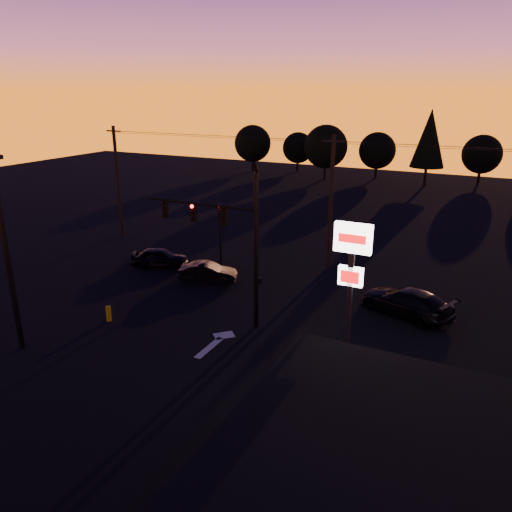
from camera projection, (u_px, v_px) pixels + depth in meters
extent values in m
plane|color=black|center=(189.00, 355.00, 23.19)|extent=(120.00, 120.00, 0.00)
cube|color=beige|center=(209.00, 348.00, 23.82)|extent=(0.35, 2.20, 0.01)
cube|color=beige|center=(224.00, 335.00, 25.01)|extent=(1.20, 1.20, 0.01)
cylinder|color=black|center=(256.00, 254.00, 24.67)|extent=(0.24, 0.24, 8.00)
cylinder|color=black|center=(256.00, 169.00, 23.33)|extent=(0.14, 0.52, 0.76)
cylinder|color=black|center=(199.00, 204.00, 25.35)|extent=(6.50, 0.16, 0.16)
cube|color=black|center=(224.00, 216.00, 24.89)|extent=(0.32, 0.22, 0.95)
sphere|color=black|center=(222.00, 210.00, 24.67)|extent=(0.18, 0.18, 0.18)
sphere|color=black|center=(222.00, 216.00, 24.76)|extent=(0.18, 0.18, 0.18)
sphere|color=black|center=(223.00, 222.00, 24.86)|extent=(0.18, 0.18, 0.18)
cube|color=black|center=(194.00, 213.00, 25.65)|extent=(0.32, 0.22, 0.95)
sphere|color=#FF0705|center=(192.00, 206.00, 25.43)|extent=(0.18, 0.18, 0.18)
sphere|color=black|center=(192.00, 212.00, 25.53)|extent=(0.18, 0.18, 0.18)
sphere|color=black|center=(192.00, 218.00, 25.62)|extent=(0.18, 0.18, 0.18)
cube|color=black|center=(165.00, 209.00, 26.41)|extent=(0.32, 0.22, 0.95)
sphere|color=black|center=(163.00, 203.00, 26.19)|extent=(0.18, 0.18, 0.18)
sphere|color=black|center=(163.00, 209.00, 26.29)|extent=(0.18, 0.18, 0.18)
sphere|color=black|center=(164.00, 214.00, 26.38)|extent=(0.18, 0.18, 0.18)
cube|color=black|center=(259.00, 281.00, 25.04)|extent=(0.22, 0.18, 0.28)
cylinder|color=black|center=(220.00, 240.00, 34.48)|extent=(0.14, 0.14, 3.60)
cube|color=black|center=(220.00, 211.00, 33.81)|extent=(0.30, 0.20, 0.90)
sphere|color=#FF0705|center=(219.00, 206.00, 33.61)|extent=(0.18, 0.18, 0.18)
sphere|color=black|center=(219.00, 210.00, 33.70)|extent=(0.18, 0.18, 0.18)
sphere|color=black|center=(219.00, 214.00, 33.79)|extent=(0.18, 0.18, 0.18)
cube|color=black|center=(7.00, 259.00, 22.38)|extent=(0.18, 0.18, 9.00)
cube|color=black|center=(349.00, 308.00, 20.48)|extent=(0.22, 0.22, 6.40)
cube|color=white|center=(353.00, 238.00, 19.52)|extent=(1.50, 0.25, 1.20)
cube|color=red|center=(352.00, 239.00, 19.40)|extent=(1.10, 0.02, 0.35)
cube|color=white|center=(351.00, 276.00, 20.03)|extent=(1.00, 0.22, 0.80)
cube|color=red|center=(350.00, 277.00, 19.92)|extent=(0.75, 0.02, 0.50)
cylinder|color=black|center=(118.00, 183.00, 40.40)|extent=(0.26, 0.26, 9.00)
cube|color=black|center=(113.00, 131.00, 39.09)|extent=(1.40, 0.10, 0.10)
cylinder|color=black|center=(331.00, 205.00, 32.78)|extent=(0.26, 0.26, 9.00)
cube|color=black|center=(334.00, 141.00, 31.47)|extent=(1.40, 0.10, 0.10)
cylinder|color=black|center=(207.00, 137.00, 34.79)|extent=(18.00, 0.02, 0.02)
cylinder|color=black|center=(212.00, 136.00, 35.28)|extent=(18.00, 0.02, 0.02)
cylinder|color=black|center=(216.00, 136.00, 35.81)|extent=(18.00, 0.02, 0.02)
cylinder|color=black|center=(489.00, 150.00, 27.17)|extent=(18.00, 0.02, 0.02)
cylinder|color=black|center=(489.00, 148.00, 27.67)|extent=(18.00, 0.02, 0.02)
cylinder|color=black|center=(490.00, 148.00, 28.19)|extent=(18.00, 0.02, 0.02)
cube|color=black|center=(512.00, 490.00, 10.02)|extent=(12.40, 8.40, 0.30)
cube|color=black|center=(361.00, 429.00, 15.98)|extent=(2.20, 0.05, 1.60)
cube|color=black|center=(461.00, 458.00, 14.71)|extent=(2.20, 0.05, 1.60)
cylinder|color=#A79C06|center=(109.00, 313.00, 26.47)|extent=(0.28, 0.28, 0.84)
cylinder|color=black|center=(253.00, 166.00, 74.65)|extent=(0.36, 0.36, 1.62)
sphere|color=black|center=(253.00, 143.00, 73.61)|extent=(5.36, 5.36, 5.36)
cylinder|color=black|center=(297.00, 166.00, 74.69)|extent=(0.36, 0.36, 1.38)
sphere|color=black|center=(298.00, 148.00, 73.81)|extent=(4.54, 4.54, 4.54)
cylinder|color=black|center=(325.00, 173.00, 67.85)|extent=(0.36, 0.36, 1.75)
sphere|color=black|center=(326.00, 147.00, 66.74)|extent=(5.77, 5.78, 5.78)
cylinder|color=black|center=(376.00, 173.00, 68.74)|extent=(0.36, 0.36, 1.50)
sphere|color=black|center=(377.00, 151.00, 67.79)|extent=(4.95, 4.95, 4.95)
cylinder|color=black|center=(425.00, 177.00, 63.10)|extent=(0.36, 0.36, 2.38)
cone|color=black|center=(429.00, 138.00, 61.58)|extent=(4.18, 4.18, 7.12)
cylinder|color=black|center=(479.00, 178.00, 64.94)|extent=(0.36, 0.36, 1.50)
sphere|color=black|center=(482.00, 154.00, 63.98)|extent=(4.95, 4.95, 4.95)
imported|color=black|center=(160.00, 258.00, 34.47)|extent=(4.20, 2.93, 1.33)
imported|color=black|center=(208.00, 272.00, 31.87)|extent=(3.91, 2.42, 1.22)
imported|color=black|center=(406.00, 302.00, 27.08)|extent=(5.61, 3.89, 1.51)
imported|color=black|center=(379.00, 417.00, 17.77)|extent=(3.16, 5.01, 1.29)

